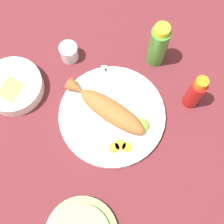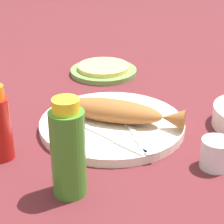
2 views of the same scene
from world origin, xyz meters
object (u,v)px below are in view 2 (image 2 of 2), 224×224
fork_near (135,134)px  salt_cup (216,155)px  hot_sauce_bottle_green (68,150)px  fried_fish (119,111)px  main_plate (112,124)px  fork_far (112,139)px  tortilla_plate (104,71)px

fork_near → salt_cup: size_ratio=3.08×
hot_sauce_bottle_green → fork_near: bearing=-82.8°
hot_sauce_bottle_green → salt_cup: bearing=-120.4°
fried_fish → salt_cup: (-0.22, -0.01, -0.02)m
main_plate → fork_near: size_ratio=1.80×
fried_fish → fork_far: size_ratio=1.37×
fork_far → salt_cup: salt_cup is taller
main_plate → fork_near: 0.08m
fork_far → fork_near: bearing=63.4°
tortilla_plate → salt_cup: bearing=157.1°
fork_far → fried_fish: bearing=122.4°
main_plate → hot_sauce_bottle_green: hot_sauce_bottle_green is taller
tortilla_plate → fork_near: bearing=143.5°
main_plate → salt_cup: 0.23m
fried_fish → tortilla_plate: 0.33m
main_plate → salt_cup: bearing=-175.1°
fried_fish → fork_near: fried_fish is taller
fried_fish → tortilla_plate: bearing=-66.3°
main_plate → fork_far: 0.08m
fork_far → hot_sauce_bottle_green: 0.17m
fried_fish → main_plate: bearing=-0.0°
main_plate → fork_far: fork_far is taller
main_plate → fried_fish: bearing=-153.8°
fork_near → tortilla_plate: fork_near is taller
fried_fish → salt_cup: bearing=157.4°
main_plate → hot_sauce_bottle_green: 0.24m
fried_fish → fork_far: (-0.04, 0.06, -0.02)m
fried_fish → salt_cup: 0.22m
main_plate → fork_near: (-0.08, 0.01, 0.01)m
main_plate → fried_fish: size_ratio=1.20×
tortilla_plate → hot_sauce_bottle_green: bearing=128.7°
fried_fish → tortilla_plate: size_ratio=1.36×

